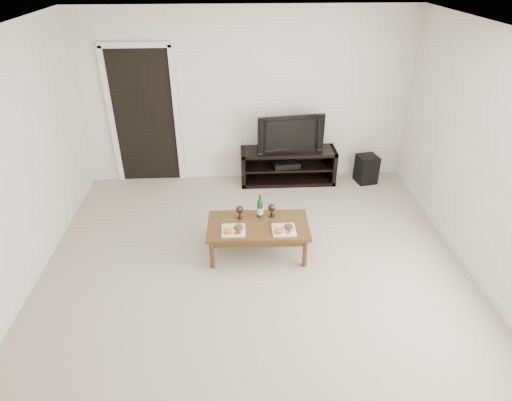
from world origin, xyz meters
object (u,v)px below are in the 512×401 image
Objects in this scene: television at (289,132)px; subwoofer at (366,169)px; media_console at (288,166)px; coffee_table at (258,239)px.

television reaches higher than subwoofer.
media_console is 3.33× the size of subwoofer.
television is (0.00, 0.00, 0.57)m from media_console.
subwoofer is 0.37× the size of coffee_table.
media_console reaches higher than coffee_table.
coffee_table is at bearing -107.56° from media_console.
subwoofer is at bearing -10.95° from television.
media_console is 1.25m from subwoofer.
media_console is 0.57m from television.
television is 2.30× the size of subwoofer.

